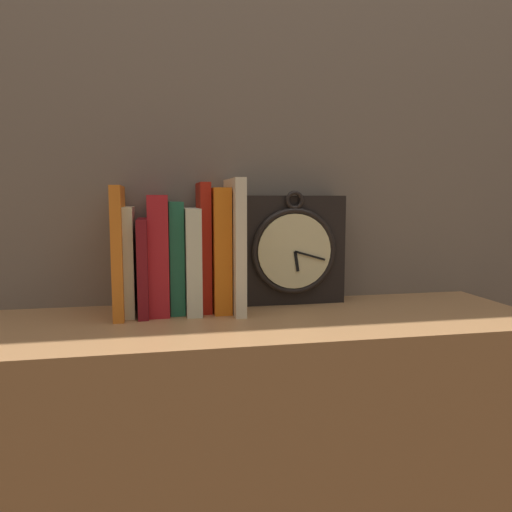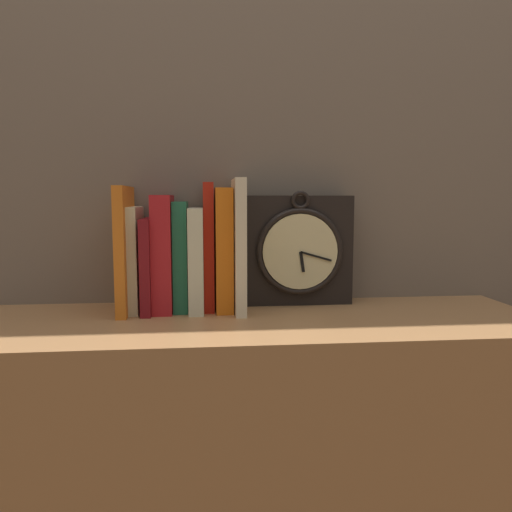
{
  "view_description": "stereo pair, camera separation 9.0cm",
  "coord_description": "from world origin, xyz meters",
  "px_view_note": "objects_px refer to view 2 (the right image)",
  "views": [
    {
      "loc": [
        -0.18,
        -0.87,
        1.13
      ],
      "look_at": [
        0.0,
        0.0,
        1.03
      ],
      "focal_mm": 35.0,
      "sensor_mm": 36.0,
      "label": 1
    },
    {
      "loc": [
        -0.09,
        -0.89,
        1.13
      ],
      "look_at": [
        0.0,
        0.0,
        1.03
      ],
      "focal_mm": 35.0,
      "sensor_mm": 36.0,
      "label": 2
    }
  ],
  "objects_px": {
    "clock": "(297,250)",
    "book_slot1_cream": "(136,259)",
    "book_slot6_red": "(209,246)",
    "book_slot7_orange": "(224,249)",
    "book_slot2_maroon": "(148,265)",
    "book_slot4_green": "(181,256)",
    "book_slot0_orange": "(125,250)",
    "book_slot8_cream": "(239,245)",
    "book_slot3_red": "(163,253)",
    "book_slot5_cream": "(196,259)"
  },
  "relations": [
    {
      "from": "clock",
      "to": "book_slot1_cream",
      "type": "relative_size",
      "value": 1.16
    },
    {
      "from": "book_slot0_orange",
      "to": "book_slot8_cream",
      "type": "bearing_deg",
      "value": -1.03
    },
    {
      "from": "book_slot0_orange",
      "to": "book_slot5_cream",
      "type": "bearing_deg",
      "value": 2.49
    },
    {
      "from": "clock",
      "to": "book_slot6_red",
      "type": "height_order",
      "value": "book_slot6_red"
    },
    {
      "from": "book_slot6_red",
      "to": "book_slot2_maroon",
      "type": "bearing_deg",
      "value": -173.28
    },
    {
      "from": "book_slot2_maroon",
      "to": "book_slot8_cream",
      "type": "height_order",
      "value": "book_slot8_cream"
    },
    {
      "from": "book_slot4_green",
      "to": "book_slot7_orange",
      "type": "relative_size",
      "value": 0.89
    },
    {
      "from": "book_slot6_red",
      "to": "book_slot8_cream",
      "type": "bearing_deg",
      "value": -20.56
    },
    {
      "from": "book_slot4_green",
      "to": "book_slot7_orange",
      "type": "distance_m",
      "value": 0.09
    },
    {
      "from": "book_slot5_cream",
      "to": "book_slot6_red",
      "type": "height_order",
      "value": "book_slot6_red"
    },
    {
      "from": "book_slot3_red",
      "to": "book_slot1_cream",
      "type": "bearing_deg",
      "value": 178.35
    },
    {
      "from": "book_slot0_orange",
      "to": "book_slot3_red",
      "type": "distance_m",
      "value": 0.07
    },
    {
      "from": "book_slot3_red",
      "to": "book_slot4_green",
      "type": "distance_m",
      "value": 0.03
    },
    {
      "from": "clock",
      "to": "book_slot5_cream",
      "type": "xyz_separation_m",
      "value": [
        -0.21,
        -0.03,
        -0.01
      ]
    },
    {
      "from": "book_slot2_maroon",
      "to": "book_slot6_red",
      "type": "relative_size",
      "value": 0.73
    },
    {
      "from": "book_slot0_orange",
      "to": "book_slot3_red",
      "type": "relative_size",
      "value": 1.07
    },
    {
      "from": "book_slot7_orange",
      "to": "book_slot5_cream",
      "type": "bearing_deg",
      "value": -175.92
    },
    {
      "from": "book_slot5_cream",
      "to": "book_slot6_red",
      "type": "bearing_deg",
      "value": 26.02
    },
    {
      "from": "book_slot6_red",
      "to": "book_slot7_orange",
      "type": "bearing_deg",
      "value": -15.5
    },
    {
      "from": "book_slot8_cream",
      "to": "book_slot3_red",
      "type": "bearing_deg",
      "value": 174.55
    },
    {
      "from": "clock",
      "to": "book_slot6_red",
      "type": "xyz_separation_m",
      "value": [
        -0.18,
        -0.02,
        0.01
      ]
    },
    {
      "from": "book_slot5_cream",
      "to": "book_slot7_orange",
      "type": "height_order",
      "value": "book_slot7_orange"
    },
    {
      "from": "book_slot0_orange",
      "to": "book_slot3_red",
      "type": "xyz_separation_m",
      "value": [
        0.07,
        0.01,
        -0.01
      ]
    },
    {
      "from": "book_slot6_red",
      "to": "book_slot7_orange",
      "type": "distance_m",
      "value": 0.03
    },
    {
      "from": "book_slot0_orange",
      "to": "book_slot7_orange",
      "type": "relative_size",
      "value": 1.01
    },
    {
      "from": "book_slot2_maroon",
      "to": "book_slot4_green",
      "type": "distance_m",
      "value": 0.07
    },
    {
      "from": "book_slot7_orange",
      "to": "book_slot4_green",
      "type": "bearing_deg",
      "value": 175.87
    },
    {
      "from": "book_slot8_cream",
      "to": "book_slot1_cream",
      "type": "bearing_deg",
      "value": 175.56
    },
    {
      "from": "clock",
      "to": "book_slot7_orange",
      "type": "height_order",
      "value": "book_slot7_orange"
    },
    {
      "from": "book_slot3_red",
      "to": "book_slot6_red",
      "type": "height_order",
      "value": "book_slot6_red"
    },
    {
      "from": "book_slot1_cream",
      "to": "book_slot3_red",
      "type": "xyz_separation_m",
      "value": [
        0.05,
        -0.0,
        0.01
      ]
    },
    {
      "from": "clock",
      "to": "book_slot8_cream",
      "type": "bearing_deg",
      "value": -160.43
    },
    {
      "from": "book_slot6_red",
      "to": "book_slot8_cream",
      "type": "xyz_separation_m",
      "value": [
        0.06,
        -0.02,
        0.0
      ]
    },
    {
      "from": "book_slot2_maroon",
      "to": "book_slot4_green",
      "type": "height_order",
      "value": "book_slot4_green"
    },
    {
      "from": "book_slot3_red",
      "to": "book_slot2_maroon",
      "type": "bearing_deg",
      "value": -168.25
    },
    {
      "from": "book_slot0_orange",
      "to": "book_slot1_cream",
      "type": "distance_m",
      "value": 0.03
    },
    {
      "from": "book_slot0_orange",
      "to": "book_slot7_orange",
      "type": "xyz_separation_m",
      "value": [
        0.19,
        0.01,
        -0.0
      ]
    },
    {
      "from": "clock",
      "to": "book_slot2_maroon",
      "type": "distance_m",
      "value": 0.3
    },
    {
      "from": "book_slot1_cream",
      "to": "book_slot7_orange",
      "type": "bearing_deg",
      "value": -0.62
    },
    {
      "from": "book_slot3_red",
      "to": "book_slot5_cream",
      "type": "xyz_separation_m",
      "value": [
        0.06,
        -0.0,
        -0.01
      ]
    },
    {
      "from": "clock",
      "to": "book_slot0_orange",
      "type": "height_order",
      "value": "book_slot0_orange"
    },
    {
      "from": "book_slot1_cream",
      "to": "book_slot4_green",
      "type": "xyz_separation_m",
      "value": [
        0.09,
        0.0,
        0.0
      ]
    },
    {
      "from": "book_slot2_maroon",
      "to": "book_slot5_cream",
      "type": "distance_m",
      "value": 0.09
    },
    {
      "from": "book_slot5_cream",
      "to": "book_slot4_green",
      "type": "bearing_deg",
      "value": 161.58
    },
    {
      "from": "book_slot0_orange",
      "to": "book_slot2_maroon",
      "type": "distance_m",
      "value": 0.05
    },
    {
      "from": "book_slot1_cream",
      "to": "book_slot8_cream",
      "type": "height_order",
      "value": "book_slot8_cream"
    },
    {
      "from": "book_slot3_red",
      "to": "book_slot7_orange",
      "type": "distance_m",
      "value": 0.12
    },
    {
      "from": "book_slot8_cream",
      "to": "clock",
      "type": "bearing_deg",
      "value": 19.57
    },
    {
      "from": "book_slot1_cream",
      "to": "clock",
      "type": "bearing_deg",
      "value": 5.1
    },
    {
      "from": "book_slot1_cream",
      "to": "book_slot3_red",
      "type": "relative_size",
      "value": 0.9
    }
  ]
}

